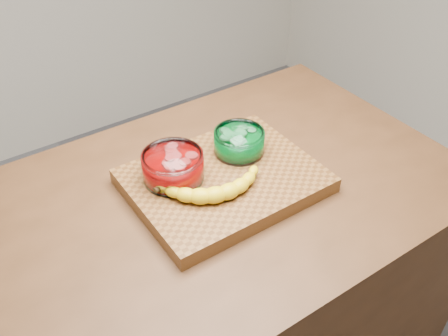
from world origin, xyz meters
TOP-DOWN VIEW (x-y plane):
  - counter at (0.00, 0.00)m, footprint 1.20×0.80m
  - cutting_board at (0.00, 0.00)m, footprint 0.45×0.35m
  - bowl_red at (-0.11, 0.06)m, footprint 0.15×0.15m
  - bowl_green at (0.08, 0.06)m, footprint 0.13×0.13m
  - banana at (-0.05, -0.02)m, footprint 0.27×0.16m

SIDE VIEW (x-z plane):
  - counter at x=0.00m, z-range 0.00..0.90m
  - cutting_board at x=0.00m, z-range 0.90..0.94m
  - banana at x=-0.05m, z-range 0.94..0.98m
  - bowl_green at x=0.08m, z-range 0.94..1.00m
  - bowl_red at x=-0.11m, z-range 0.94..1.01m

